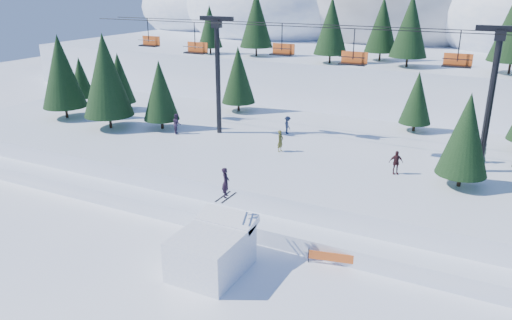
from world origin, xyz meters
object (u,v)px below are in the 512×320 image
at_px(jump_kicker, 212,250).
at_px(chairlift, 332,66).
at_px(banner_near, 333,257).
at_px(banner_far, 432,268).

bearing_deg(jump_kicker, chairlift, 86.93).
height_order(jump_kicker, chairlift, chairlift).
relative_size(jump_kicker, banner_near, 2.05).
relative_size(jump_kicker, banner_far, 2.07).
distance_m(banner_near, banner_far, 5.47).
distance_m(jump_kicker, banner_far, 12.27).
height_order(banner_near, banner_far, same).
distance_m(jump_kicker, banner_near, 6.94).
relative_size(chairlift, banner_far, 16.54).
bearing_deg(jump_kicker, banner_far, 24.05).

